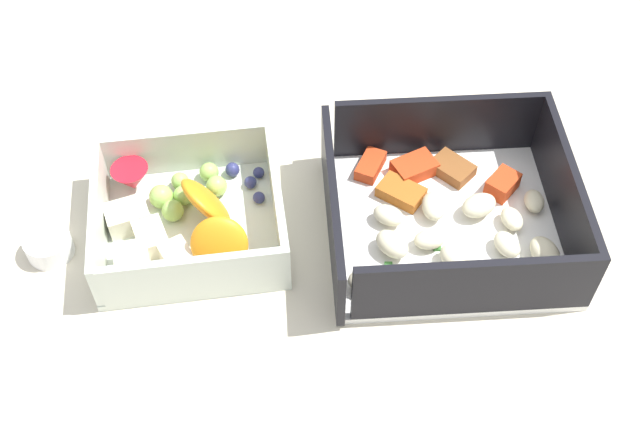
% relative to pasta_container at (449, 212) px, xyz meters
% --- Properties ---
extents(table_surface, '(0.80, 0.80, 0.02)m').
position_rel_pasta_container_xyz_m(table_surface, '(-0.09, -0.01, -0.03)').
color(table_surface, beige).
rests_on(table_surface, ground).
extents(pasta_container, '(0.19, 0.18, 0.06)m').
position_rel_pasta_container_xyz_m(pasta_container, '(0.00, 0.00, 0.00)').
color(pasta_container, white).
rests_on(pasta_container, table_surface).
extents(fruit_bowl, '(0.16, 0.15, 0.06)m').
position_rel_pasta_container_xyz_m(fruit_bowl, '(-0.20, -0.00, -0.00)').
color(fruit_bowl, silver).
rests_on(fruit_bowl, table_surface).
extents(paper_cup_liner, '(0.04, 0.04, 0.02)m').
position_rel_pasta_container_xyz_m(paper_cup_liner, '(-0.31, -0.02, -0.01)').
color(paper_cup_liner, white).
rests_on(paper_cup_liner, table_surface).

